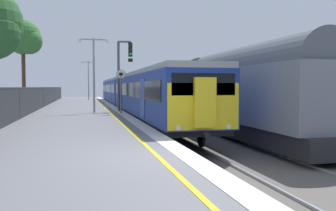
# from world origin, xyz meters

# --- Properties ---
(ground) EXTENTS (17.40, 110.00, 1.21)m
(ground) POSITION_xyz_m (2.64, 0.00, -0.61)
(ground) COLOR slate
(commuter_train_at_platform) EXTENTS (2.83, 41.28, 3.81)m
(commuter_train_at_platform) POSITION_xyz_m (2.10, 23.86, 1.27)
(commuter_train_at_platform) COLOR navy
(commuter_train_at_platform) RESTS_ON ground
(freight_train_adjacent_track) EXTENTS (2.60, 27.38, 4.76)m
(freight_train_adjacent_track) POSITION_xyz_m (6.10, 15.00, 1.61)
(freight_train_adjacent_track) COLOR #232326
(freight_train_adjacent_track) RESTS_ON ground
(signal_gantry) EXTENTS (1.10, 0.24, 5.00)m
(signal_gantry) POSITION_xyz_m (0.62, 17.08, 3.13)
(signal_gantry) COLOR #47474C
(signal_gantry) RESTS_ON ground
(speed_limit_sign) EXTENTS (0.59, 0.08, 2.84)m
(speed_limit_sign) POSITION_xyz_m (0.25, 14.46, 1.81)
(speed_limit_sign) COLOR #59595B
(speed_limit_sign) RESTS_ON ground
(platform_lamp_mid) EXTENTS (2.00, 0.20, 5.00)m
(platform_lamp_mid) POSITION_xyz_m (-1.41, 16.01, 2.99)
(platform_lamp_mid) COLOR #93999E
(platform_lamp_mid) RESTS_ON ground
(platform_lamp_far) EXTENTS (2.00, 0.20, 5.14)m
(platform_lamp_far) POSITION_xyz_m (-1.41, 40.78, 3.07)
(platform_lamp_far) COLOR #93999E
(platform_lamp_far) RESTS_ON ground
(background_tree_centre) EXTENTS (3.49, 3.32, 8.16)m
(background_tree_centre) POSITION_xyz_m (-7.49, 28.03, 6.32)
(background_tree_centre) COLOR #473323
(background_tree_centre) RESTS_ON ground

